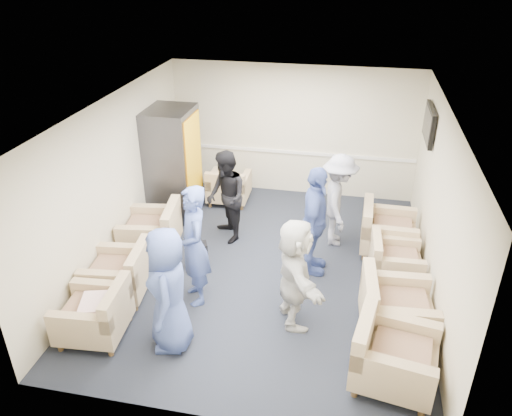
% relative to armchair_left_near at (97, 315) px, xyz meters
% --- Properties ---
extents(floor, '(6.00, 6.00, 0.00)m').
position_rel_armchair_left_near_xyz_m(floor, '(1.92, 2.00, -0.34)').
color(floor, black).
rests_on(floor, ground).
extents(ceiling, '(6.00, 6.00, 0.00)m').
position_rel_armchair_left_near_xyz_m(ceiling, '(1.92, 2.00, 2.36)').
color(ceiling, white).
rests_on(ceiling, back_wall).
extents(back_wall, '(5.00, 0.02, 2.70)m').
position_rel_armchair_left_near_xyz_m(back_wall, '(1.92, 5.00, 1.01)').
color(back_wall, beige).
rests_on(back_wall, floor).
extents(front_wall, '(5.00, 0.02, 2.70)m').
position_rel_armchair_left_near_xyz_m(front_wall, '(1.92, -1.00, 1.01)').
color(front_wall, beige).
rests_on(front_wall, floor).
extents(left_wall, '(0.02, 6.00, 2.70)m').
position_rel_armchair_left_near_xyz_m(left_wall, '(-0.58, 2.00, 1.01)').
color(left_wall, beige).
rests_on(left_wall, floor).
extents(right_wall, '(0.02, 6.00, 2.70)m').
position_rel_armchair_left_near_xyz_m(right_wall, '(4.42, 2.00, 1.01)').
color(right_wall, beige).
rests_on(right_wall, floor).
extents(chair_rail, '(4.98, 0.04, 0.06)m').
position_rel_armchair_left_near_xyz_m(chair_rail, '(1.92, 4.98, 0.56)').
color(chair_rail, white).
rests_on(chair_rail, back_wall).
extents(tv, '(0.10, 1.00, 0.58)m').
position_rel_armchair_left_near_xyz_m(tv, '(4.36, 3.80, 1.71)').
color(tv, black).
rests_on(tv, right_wall).
extents(armchair_left_near, '(0.91, 0.91, 0.68)m').
position_rel_armchair_left_near_xyz_m(armchair_left_near, '(0.00, 0.00, 0.00)').
color(armchair_left_near, tan).
rests_on(armchair_left_near, floor).
extents(armchair_left_mid, '(0.97, 0.97, 0.70)m').
position_rel_armchair_left_near_xyz_m(armchair_left_mid, '(-0.08, 0.91, 0.01)').
color(armchair_left_mid, tan).
rests_on(armchair_left_mid, floor).
extents(armchair_left_far, '(1.05, 1.05, 0.74)m').
position_rel_armchair_left_near_xyz_m(armchair_left_far, '(-0.06, 2.17, 0.03)').
color(armchair_left_far, tan).
rests_on(armchair_left_far, floor).
extents(armchair_right_near, '(1.09, 1.09, 0.75)m').
position_rel_armchair_left_near_xyz_m(armchair_right_near, '(3.80, -0.04, 0.04)').
color(armchair_right_near, tan).
rests_on(armchair_right_near, floor).
extents(armchair_right_midnear, '(1.01, 1.01, 0.75)m').
position_rel_armchair_left_near_xyz_m(armchair_right_midnear, '(3.86, 0.85, 0.04)').
color(armchair_right_midnear, tan).
rests_on(armchair_right_midnear, floor).
extents(armchair_right_midfar, '(0.81, 0.81, 0.63)m').
position_rel_armchair_left_near_xyz_m(armchair_right_midfar, '(3.91, 2.13, -0.03)').
color(armchair_right_midfar, tan).
rests_on(armchair_right_midfar, floor).
extents(armchair_right_far, '(0.93, 0.93, 0.73)m').
position_rel_armchair_left_near_xyz_m(armchair_right_far, '(3.81, 2.96, 0.02)').
color(armchair_right_far, tan).
rests_on(armchair_right_far, floor).
extents(armchair_corner, '(0.83, 0.83, 0.64)m').
position_rel_armchair_left_near_xyz_m(armchair_corner, '(0.73, 4.21, -0.02)').
color(armchair_corner, tan).
rests_on(armchair_corner, floor).
extents(vending_machine, '(0.86, 1.00, 2.12)m').
position_rel_armchair_left_near_xyz_m(vending_machine, '(-0.17, 3.55, 0.72)').
color(vending_machine, '#47474E').
rests_on(vending_machine, floor).
extents(backpack, '(0.35, 0.31, 0.50)m').
position_rel_armchair_left_near_xyz_m(backpack, '(0.82, 1.87, -0.08)').
color(backpack, black).
rests_on(backpack, floor).
extents(pillow, '(0.46, 0.53, 0.13)m').
position_rel_armchair_left_near_xyz_m(pillow, '(-0.01, -0.00, 0.18)').
color(pillow, white).
rests_on(pillow, armchair_left_near).
extents(person_front_left, '(0.74, 0.96, 1.73)m').
position_rel_armchair_left_near_xyz_m(person_front_left, '(1.03, 0.06, 0.53)').
color(person_front_left, '#445AA5').
rests_on(person_front_left, floor).
extents(person_mid_left, '(0.71, 0.80, 1.84)m').
position_rel_armchair_left_near_xyz_m(person_mid_left, '(1.05, 1.04, 0.58)').
color(person_mid_left, '#445AA5').
rests_on(person_mid_left, floor).
extents(person_back_left, '(0.96, 1.02, 1.66)m').
position_rel_armchair_left_near_xyz_m(person_back_left, '(1.06, 2.81, 0.49)').
color(person_back_left, black).
rests_on(person_back_left, floor).
extents(person_back_right, '(0.72, 1.13, 1.66)m').
position_rel_armchair_left_near_xyz_m(person_back_right, '(2.98, 3.07, 0.49)').
color(person_back_right, beige).
rests_on(person_back_right, floor).
extents(person_mid_right, '(0.45, 1.07, 1.81)m').
position_rel_armchair_left_near_xyz_m(person_mid_right, '(2.66, 2.12, 0.57)').
color(person_mid_right, '#445AA5').
rests_on(person_mid_right, floor).
extents(person_front_right, '(0.95, 1.57, 1.61)m').
position_rel_armchair_left_near_xyz_m(person_front_right, '(2.53, 0.83, 0.47)').
color(person_front_right, silver).
rests_on(person_front_right, floor).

